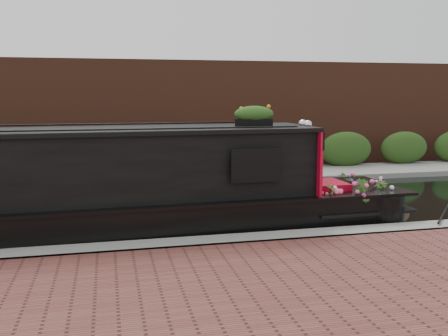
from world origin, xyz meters
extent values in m
plane|color=black|center=(0.00, 0.00, 0.00)|extent=(80.00, 80.00, 0.00)
cube|color=gray|center=(0.00, -3.30, 0.00)|extent=(40.00, 0.60, 0.50)
cube|color=gray|center=(0.00, 4.20, 0.00)|extent=(40.00, 2.40, 0.34)
cube|color=#264517|center=(0.00, 5.10, 0.00)|extent=(40.00, 1.10, 2.80)
cube|color=#582D1D|center=(0.00, 7.20, 0.00)|extent=(40.00, 1.00, 8.00)
cube|color=black|center=(-2.55, -1.92, 1.40)|extent=(9.07, 2.00, 1.32)
cube|color=black|center=(-2.55, -1.92, 2.10)|extent=(9.23, 2.16, 0.08)
cube|color=#BB0721|center=(1.99, -1.92, 1.40)|extent=(0.11, 1.72, 1.32)
cube|color=black|center=(0.68, -2.79, 1.47)|extent=(0.88, 0.06, 0.54)
cube|color=#BB0721|center=(2.50, -1.92, 0.69)|extent=(0.81, 0.91, 0.49)
sphere|color=silver|center=(2.00, -2.05, 2.17)|extent=(0.18, 0.18, 0.18)
sphere|color=silver|center=(2.00, -1.78, 2.17)|extent=(0.18, 0.18, 0.18)
cube|color=black|center=(0.89, -1.92, 2.21)|extent=(0.73, 0.27, 0.15)
ellipsoid|color=orange|center=(0.89, -1.92, 2.41)|extent=(0.80, 0.27, 0.24)
imported|color=#315C1E|center=(2.29, -2.60, 0.76)|extent=(0.38, 0.40, 0.63)
imported|color=#315C1E|center=(2.96, -2.64, 0.76)|extent=(0.42, 0.45, 0.64)
imported|color=#315C1E|center=(3.29, -1.47, 0.72)|extent=(0.66, 0.64, 0.56)
imported|color=#315C1E|center=(3.65, -2.18, 0.69)|extent=(0.40, 0.40, 0.50)
imported|color=#315C1E|center=(2.44, -1.22, 0.74)|extent=(0.37, 0.38, 0.61)
cylinder|color=brown|center=(4.27, -1.92, 0.15)|extent=(0.31, 0.39, 0.31)
camera|label=1|loc=(-1.99, -11.60, 2.81)|focal=40.00mm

